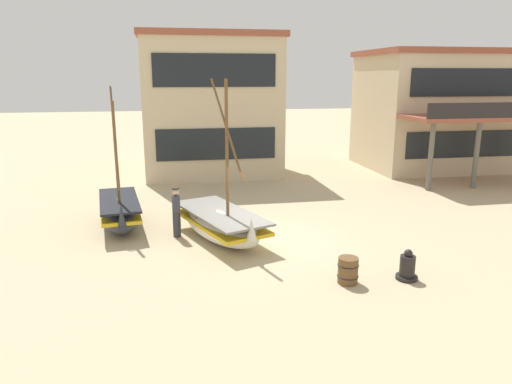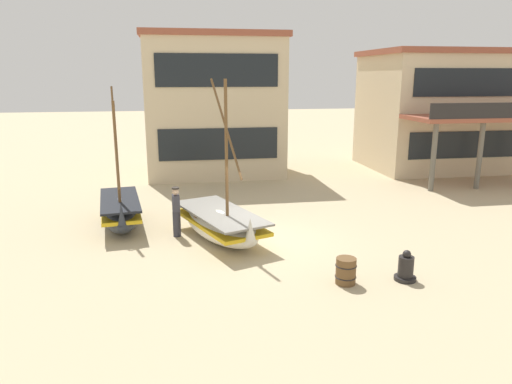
{
  "view_description": "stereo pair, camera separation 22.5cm",
  "coord_description": "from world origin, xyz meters",
  "px_view_note": "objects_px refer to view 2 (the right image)",
  "views": [
    {
      "loc": [
        -2.91,
        -14.45,
        5.27
      ],
      "look_at": [
        0.0,
        1.0,
        1.4
      ],
      "focal_mm": 33.43,
      "sensor_mm": 36.0,
      "label": 1
    },
    {
      "loc": [
        -2.69,
        -14.49,
        5.27
      ],
      "look_at": [
        0.0,
        1.0,
        1.4
      ],
      "focal_mm": 33.43,
      "sensor_mm": 36.0,
      "label": 2
    }
  ],
  "objects_px": {
    "fishing_boat_centre_large": "(120,211)",
    "harbor_building_main": "(214,105)",
    "wooden_barrel": "(346,271)",
    "fishing_boat_near_left": "(221,224)",
    "capstan_winch": "(406,268)",
    "harbor_building_annex": "(443,110)",
    "fisherman_by_hull": "(176,212)"
  },
  "relations": [
    {
      "from": "fishing_boat_near_left",
      "to": "harbor_building_main",
      "type": "distance_m",
      "value": 11.63
    },
    {
      "from": "capstan_winch",
      "to": "harbor_building_main",
      "type": "bearing_deg",
      "value": 103.58
    },
    {
      "from": "fishing_boat_centre_large",
      "to": "harbor_building_main",
      "type": "relative_size",
      "value": 0.66
    },
    {
      "from": "fishing_boat_centre_large",
      "to": "harbor_building_main",
      "type": "bearing_deg",
      "value": 65.73
    },
    {
      "from": "harbor_building_main",
      "to": "wooden_barrel",
      "type": "bearing_deg",
      "value": -82.31
    },
    {
      "from": "capstan_winch",
      "to": "harbor_building_main",
      "type": "relative_size",
      "value": 0.11
    },
    {
      "from": "fishing_boat_centre_large",
      "to": "wooden_barrel",
      "type": "relative_size",
      "value": 7.0
    },
    {
      "from": "harbor_building_main",
      "to": "fishing_boat_near_left",
      "type": "bearing_deg",
      "value": -94.05
    },
    {
      "from": "fisherman_by_hull",
      "to": "wooden_barrel",
      "type": "relative_size",
      "value": 2.41
    },
    {
      "from": "harbor_building_annex",
      "to": "wooden_barrel",
      "type": "bearing_deg",
      "value": -127.3
    },
    {
      "from": "fisherman_by_hull",
      "to": "fishing_boat_centre_large",
      "type": "bearing_deg",
      "value": 144.63
    },
    {
      "from": "fisherman_by_hull",
      "to": "harbor_building_annex",
      "type": "height_order",
      "value": "harbor_building_annex"
    },
    {
      "from": "fisherman_by_hull",
      "to": "wooden_barrel",
      "type": "bearing_deg",
      "value": -46.88
    },
    {
      "from": "wooden_barrel",
      "to": "harbor_building_annex",
      "type": "distance_m",
      "value": 18.45
    },
    {
      "from": "fisherman_by_hull",
      "to": "capstan_winch",
      "type": "xyz_separation_m",
      "value": [
        5.89,
        -4.61,
        -0.51
      ]
    },
    {
      "from": "fishing_boat_centre_large",
      "to": "capstan_winch",
      "type": "bearing_deg",
      "value": -37.38
    },
    {
      "from": "harbor_building_annex",
      "to": "fishing_boat_near_left",
      "type": "bearing_deg",
      "value": -142.94
    },
    {
      "from": "fishing_boat_near_left",
      "to": "capstan_winch",
      "type": "height_order",
      "value": "fishing_boat_near_left"
    },
    {
      "from": "fisherman_by_hull",
      "to": "harbor_building_main",
      "type": "bearing_deg",
      "value": 78.25
    },
    {
      "from": "fishing_boat_near_left",
      "to": "harbor_building_main",
      "type": "xyz_separation_m",
      "value": [
        0.79,
        11.16,
        3.17
      ]
    },
    {
      "from": "harbor_building_annex",
      "to": "harbor_building_main",
      "type": "bearing_deg",
      "value": 176.99
    },
    {
      "from": "fisherman_by_hull",
      "to": "wooden_barrel",
      "type": "xyz_separation_m",
      "value": [
        4.26,
        -4.55,
        -0.48
      ]
    },
    {
      "from": "capstan_winch",
      "to": "harbor_building_main",
      "type": "xyz_separation_m",
      "value": [
        -3.68,
        15.23,
        3.38
      ]
    },
    {
      "from": "harbor_building_main",
      "to": "harbor_building_annex",
      "type": "bearing_deg",
      "value": -3.01
    },
    {
      "from": "fishing_boat_near_left",
      "to": "wooden_barrel",
      "type": "height_order",
      "value": "fishing_boat_near_left"
    },
    {
      "from": "fishing_boat_near_left",
      "to": "harbor_building_annex",
      "type": "bearing_deg",
      "value": 37.06
    },
    {
      "from": "fishing_boat_centre_large",
      "to": "harbor_building_main",
      "type": "xyz_separation_m",
      "value": [
        4.16,
        9.24,
        3.12
      ]
    },
    {
      "from": "fishing_boat_centre_large",
      "to": "capstan_winch",
      "type": "distance_m",
      "value": 9.88
    },
    {
      "from": "fisherman_by_hull",
      "to": "capstan_winch",
      "type": "bearing_deg",
      "value": -38.03
    },
    {
      "from": "fishing_boat_centre_large",
      "to": "harbor_building_main",
      "type": "distance_m",
      "value": 10.6
    },
    {
      "from": "capstan_winch",
      "to": "harbor_building_annex",
      "type": "xyz_separation_m",
      "value": [
        9.4,
        14.54,
        3.0
      ]
    },
    {
      "from": "fishing_boat_centre_large",
      "to": "wooden_barrel",
      "type": "distance_m",
      "value": 8.59
    }
  ]
}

